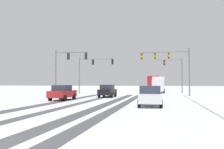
{
  "coord_description": "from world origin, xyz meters",
  "views": [
    {
      "loc": [
        5.49,
        -5.72,
        1.84
      ],
      "look_at": [
        0.0,
        21.21,
        2.8
      ],
      "focal_mm": 39.16,
      "sensor_mm": 36.0,
      "label": 1
    }
  ],
  "objects_px": {
    "car_black_lead": "(107,91)",
    "car_white_third": "(150,96)",
    "traffic_signal_far_right": "(175,69)",
    "traffic_signal_near_left": "(67,63)",
    "traffic_signal_near_right": "(169,61)",
    "bus_oncoming": "(153,82)",
    "box_truck_delivery": "(158,84)",
    "traffic_signal_far_left": "(91,67)",
    "car_red_second": "(62,92)"
  },
  "relations": [
    {
      "from": "traffic_signal_far_right",
      "to": "traffic_signal_far_left",
      "type": "xyz_separation_m",
      "value": [
        -14.77,
        -3.95,
        0.33
      ]
    },
    {
      "from": "traffic_signal_near_left",
      "to": "car_white_third",
      "type": "height_order",
      "value": "traffic_signal_near_left"
    },
    {
      "from": "traffic_signal_far_right",
      "to": "bus_oncoming",
      "type": "bearing_deg",
      "value": 109.8
    },
    {
      "from": "traffic_signal_far_left",
      "to": "bus_oncoming",
      "type": "xyz_separation_m",
      "value": [
        10.37,
        16.18,
        -2.67
      ]
    },
    {
      "from": "traffic_signal_near_left",
      "to": "traffic_signal_far_left",
      "type": "height_order",
      "value": "same"
    },
    {
      "from": "traffic_signal_far_left",
      "to": "car_red_second",
      "type": "xyz_separation_m",
      "value": [
        1.81,
        -17.18,
        -3.85
      ]
    },
    {
      "from": "traffic_signal_far_right",
      "to": "box_truck_delivery",
      "type": "xyz_separation_m",
      "value": [
        -3.05,
        1.01,
        -2.7
      ]
    },
    {
      "from": "car_black_lead",
      "to": "traffic_signal_near_right",
      "type": "bearing_deg",
      "value": 21.6
    },
    {
      "from": "traffic_signal_far_left",
      "to": "car_white_third",
      "type": "xyz_separation_m",
      "value": [
        11.4,
        -22.33,
        -3.85
      ]
    },
    {
      "from": "bus_oncoming",
      "to": "traffic_signal_far_left",
      "type": "bearing_deg",
      "value": -122.66
    },
    {
      "from": "car_black_lead",
      "to": "bus_oncoming",
      "type": "xyz_separation_m",
      "value": [
        4.96,
        27.16,
        1.18
      ]
    },
    {
      "from": "traffic_signal_near_left",
      "to": "traffic_signal_far_left",
      "type": "relative_size",
      "value": 0.99
    },
    {
      "from": "traffic_signal_near_right",
      "to": "car_white_third",
      "type": "height_order",
      "value": "traffic_signal_near_right"
    },
    {
      "from": "traffic_signal_far_left",
      "to": "bus_oncoming",
      "type": "bearing_deg",
      "value": 57.34
    },
    {
      "from": "car_black_lead",
      "to": "car_red_second",
      "type": "height_order",
      "value": "same"
    },
    {
      "from": "car_red_second",
      "to": "bus_oncoming",
      "type": "xyz_separation_m",
      "value": [
        8.56,
        33.36,
        1.18
      ]
    },
    {
      "from": "traffic_signal_near_left",
      "to": "car_white_third",
      "type": "distance_m",
      "value": 17.74
    },
    {
      "from": "traffic_signal_far_right",
      "to": "car_white_third",
      "type": "height_order",
      "value": "traffic_signal_far_right"
    },
    {
      "from": "traffic_signal_far_left",
      "to": "box_truck_delivery",
      "type": "xyz_separation_m",
      "value": [
        11.72,
        4.97,
        -3.03
      ]
    },
    {
      "from": "traffic_signal_near_left",
      "to": "box_truck_delivery",
      "type": "bearing_deg",
      "value": 50.15
    },
    {
      "from": "traffic_signal_near_right",
      "to": "car_red_second",
      "type": "distance_m",
      "value": 15.3
    },
    {
      "from": "bus_oncoming",
      "to": "traffic_signal_far_right",
      "type": "bearing_deg",
      "value": -70.2
    },
    {
      "from": "traffic_signal_near_left",
      "to": "bus_oncoming",
      "type": "bearing_deg",
      "value": 67.02
    },
    {
      "from": "traffic_signal_far_right",
      "to": "traffic_signal_near_right",
      "type": "xyz_separation_m",
      "value": [
        -1.5,
        -11.82,
        0.48
      ]
    },
    {
      "from": "traffic_signal_near_left",
      "to": "bus_oncoming",
      "type": "distance_m",
      "value": 28.45
    },
    {
      "from": "car_white_third",
      "to": "bus_oncoming",
      "type": "height_order",
      "value": "bus_oncoming"
    },
    {
      "from": "traffic_signal_near_left",
      "to": "bus_oncoming",
      "type": "relative_size",
      "value": 0.59
    },
    {
      "from": "traffic_signal_far_left",
      "to": "car_white_third",
      "type": "relative_size",
      "value": 1.57
    },
    {
      "from": "car_red_second",
      "to": "traffic_signal_near_right",
      "type": "bearing_deg",
      "value": 39.09
    },
    {
      "from": "traffic_signal_near_left",
      "to": "car_white_third",
      "type": "relative_size",
      "value": 1.55
    },
    {
      "from": "traffic_signal_far_right",
      "to": "car_white_third",
      "type": "xyz_separation_m",
      "value": [
        -3.37,
        -26.28,
        -3.52
      ]
    },
    {
      "from": "traffic_signal_near_right",
      "to": "bus_oncoming",
      "type": "relative_size",
      "value": 0.61
    },
    {
      "from": "traffic_signal_far_left",
      "to": "traffic_signal_near_right",
      "type": "bearing_deg",
      "value": -30.66
    },
    {
      "from": "car_black_lead",
      "to": "traffic_signal_far_left",
      "type": "bearing_deg",
      "value": 116.22
    },
    {
      "from": "car_black_lead",
      "to": "car_white_third",
      "type": "bearing_deg",
      "value": -62.16
    },
    {
      "from": "traffic_signal_near_left",
      "to": "traffic_signal_far_right",
      "type": "bearing_deg",
      "value": 41.88
    },
    {
      "from": "car_red_second",
      "to": "bus_oncoming",
      "type": "bearing_deg",
      "value": 75.6
    },
    {
      "from": "traffic_signal_near_left",
      "to": "car_red_second",
      "type": "height_order",
      "value": "traffic_signal_near_left"
    },
    {
      "from": "car_red_second",
      "to": "bus_oncoming",
      "type": "relative_size",
      "value": 0.37
    },
    {
      "from": "traffic_signal_far_left",
      "to": "traffic_signal_near_left",
      "type": "bearing_deg",
      "value": -93.99
    },
    {
      "from": "traffic_signal_far_right",
      "to": "traffic_signal_near_left",
      "type": "xyz_separation_m",
      "value": [
        -15.46,
        -13.86,
        0.25
      ]
    },
    {
      "from": "traffic_signal_near_right",
      "to": "car_white_third",
      "type": "xyz_separation_m",
      "value": [
        -1.87,
        -14.46,
        -4.0
      ]
    },
    {
      "from": "car_white_third",
      "to": "car_black_lead",
      "type": "bearing_deg",
      "value": 117.84
    },
    {
      "from": "car_red_second",
      "to": "car_white_third",
      "type": "height_order",
      "value": "same"
    },
    {
      "from": "traffic_signal_near_left",
      "to": "car_white_third",
      "type": "xyz_separation_m",
      "value": [
        12.09,
        -12.42,
        -3.77
      ]
    },
    {
      "from": "box_truck_delivery",
      "to": "bus_oncoming",
      "type": "bearing_deg",
      "value": 96.87
    },
    {
      "from": "traffic_signal_far_left",
      "to": "car_black_lead",
      "type": "bearing_deg",
      "value": -63.78
    },
    {
      "from": "car_black_lead",
      "to": "bus_oncoming",
      "type": "bearing_deg",
      "value": 79.65
    },
    {
      "from": "traffic_signal_far_right",
      "to": "car_black_lead",
      "type": "distance_m",
      "value": 17.98
    },
    {
      "from": "car_white_third",
      "to": "traffic_signal_far_right",
      "type": "bearing_deg",
      "value": 82.69
    }
  ]
}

